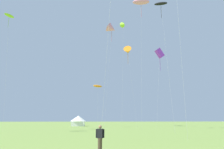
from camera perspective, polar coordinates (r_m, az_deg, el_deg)
name	(u,v)px	position (r m, az deg, el deg)	size (l,w,h in m)	color
kite_pink_parafoil	(141,2)	(53.89, 7.90, 19.00)	(4.25, 3.24, 30.66)	pink
kite_orange_delta	(128,51)	(66.57, 4.33, 6.42)	(3.59, 3.81, 24.82)	orange
kite_purple_box	(160,53)	(52.28, 12.85, 5.66)	(2.97, 1.62, 19.07)	purple
kite_pink_delta	(112,29)	(68.88, -0.10, 12.37)	(4.24, 3.57, 32.59)	pink
kite_lime_delta	(123,25)	(63.58, 3.12, 13.43)	(2.12, 2.73, 30.50)	#99DB2D
kite_orange_parafoil	(98,86)	(57.52, -3.94, -3.19)	(2.95, 2.70, 11.45)	orange
kite_black_parafoil	(161,4)	(41.38, 13.17, 18.23)	(2.53, 2.81, 23.26)	black
kite_lime_parafoil	(9,16)	(50.60, -26.25, 14.14)	(2.90, 2.92, 23.89)	#99DB2D
person_spectator	(100,139)	(14.25, -3.29, -17.17)	(0.57, 0.34, 1.73)	#473828
festival_tent_left	(78,120)	(68.55, -9.20, -12.24)	(5.02, 5.02, 3.26)	white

